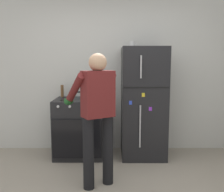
% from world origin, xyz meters
% --- Properties ---
extents(kitchen_wall_back, '(6.00, 0.10, 2.70)m').
position_xyz_m(kitchen_wall_back, '(0.00, 1.95, 1.35)').
color(kitchen_wall_back, silver).
rests_on(kitchen_wall_back, ground).
extents(refrigerator, '(0.68, 0.72, 1.72)m').
position_xyz_m(refrigerator, '(0.53, 1.57, 0.86)').
color(refrigerator, black).
rests_on(refrigerator, ground).
extents(stove_range, '(0.76, 0.67, 0.92)m').
position_xyz_m(stove_range, '(-0.48, 1.56, 0.46)').
color(stove_range, black).
rests_on(stove_range, ground).
extents(person_cook, '(0.68, 0.75, 1.60)m').
position_xyz_m(person_cook, '(-0.15, 0.58, 0.96)').
color(person_cook, black).
rests_on(person_cook, ground).
extents(red_pot, '(0.36, 0.26, 0.13)m').
position_xyz_m(red_pot, '(-0.32, 1.52, 0.99)').
color(red_pot, '#236638').
rests_on(red_pot, stove_range).
extents(coffee_mug, '(0.11, 0.08, 0.10)m').
position_xyz_m(coffee_mug, '(0.35, 1.62, 1.77)').
color(coffee_mug, silver).
rests_on(coffee_mug, refrigerator).
extents(pepper_mill, '(0.05, 0.05, 0.20)m').
position_xyz_m(pepper_mill, '(-0.78, 1.77, 1.02)').
color(pepper_mill, brown).
rests_on(pepper_mill, stove_range).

